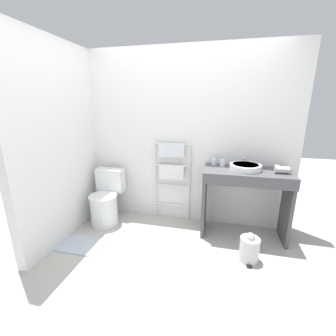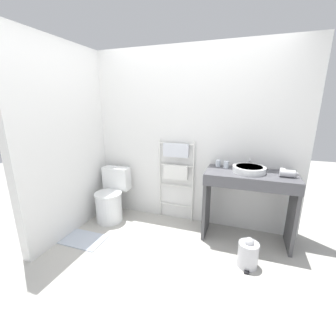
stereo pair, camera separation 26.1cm
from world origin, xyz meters
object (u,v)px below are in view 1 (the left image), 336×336
cup_near_wall (214,162)px  cup_near_edge (222,163)px  hair_dryer (282,170)px  toilet (106,201)px  towel_radiator (172,167)px  sink_basin (245,167)px  trash_bin (249,249)px

cup_near_wall → cup_near_edge: cup_near_edge is taller
cup_near_edge → hair_dryer: (0.69, -0.14, -0.00)m
toilet → hair_dryer: bearing=1.8°
towel_radiator → cup_near_wall: (0.59, -0.05, 0.12)m
sink_basin → hair_dryer: size_ratio=1.84×
hair_dryer → trash_bin: 0.99m
sink_basin → cup_near_wall: 0.41m
toilet → cup_near_edge: cup_near_edge is taller
towel_radiator → trash_bin: towel_radiator is taller
towel_radiator → trash_bin: bearing=-35.1°
towel_radiator → cup_near_edge: 0.71m
cup_near_wall → cup_near_edge: 0.12m
toilet → sink_basin: bearing=3.4°
hair_dryer → toilet: bearing=-178.2°
hair_dryer → sink_basin: bearing=174.4°
sink_basin → cup_near_edge: cup_near_edge is taller
towel_radiator → cup_near_wall: towel_radiator is taller
towel_radiator → sink_basin: towel_radiator is taller
sink_basin → cup_near_wall: (-0.38, 0.15, 0.00)m
cup_near_edge → hair_dryer: size_ratio=0.42×
toilet → cup_near_wall: size_ratio=9.20×
towel_radiator → hair_dryer: size_ratio=5.78×
toilet → towel_radiator: bearing=18.5°
toilet → cup_near_wall: cup_near_wall is taller
cup_near_edge → trash_bin: (0.34, -0.64, -0.79)m
toilet → hair_dryer: (2.29, 0.07, 0.61)m
toilet → hair_dryer: size_ratio=3.73×
sink_basin → hair_dryer: (0.41, -0.04, 0.00)m
towel_radiator → hair_dryer: bearing=-9.5°
cup_near_wall → toilet: bearing=-170.2°
towel_radiator → cup_near_edge: size_ratio=13.65×
sink_basin → cup_near_edge: (-0.28, 0.10, 0.01)m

